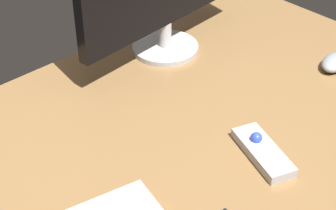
{
  "coord_description": "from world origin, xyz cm",
  "views": [
    {
      "loc": [
        -64.86,
        -67.31,
        78.09
      ],
      "look_at": [
        0.46,
        2.23,
        8.0
      ],
      "focal_mm": 59.5,
      "sensor_mm": 36.0,
      "label": 1
    }
  ],
  "objects": [
    {
      "name": "media_remote",
      "position": [
        8.13,
        -17.85,
        3.16
      ],
      "size": [
        11.31,
        17.44,
        3.8
      ],
      "rotation": [
        0.0,
        0.0,
        1.22
      ],
      "color": "#B7B7BC",
      "rests_on": "desk"
    },
    {
      "name": "computer_mouse",
      "position": [
        47.8,
        -8.98,
        3.66
      ],
      "size": [
        10.77,
        7.63,
        3.32
      ],
      "primitive_type": "ellipsoid",
      "rotation": [
        0.0,
        0.0,
        0.2
      ],
      "color": "#999EA5",
      "rests_on": "desk"
    },
    {
      "name": "desk",
      "position": [
        0.0,
        0.0,
        1.0
      ],
      "size": [
        140.0,
        84.0,
        2.0
      ],
      "primitive_type": "cube",
      "color": "olive",
      "rests_on": "ground"
    }
  ]
}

